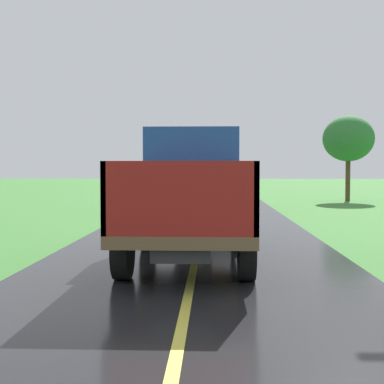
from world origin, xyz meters
name	(u,v)px	position (x,y,z in m)	size (l,w,h in m)	color
banana_truck_near	(191,192)	(-0.12, 12.55, 1.47)	(2.38, 5.82, 2.80)	#2D2D30
banana_truck_far	(205,179)	(0.00, 26.15, 1.47)	(2.38, 5.81, 2.80)	#2D2D30
roadside_tree_near_left	(348,139)	(8.47, 33.25, 3.73)	(3.04, 3.04, 5.12)	#4C3823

